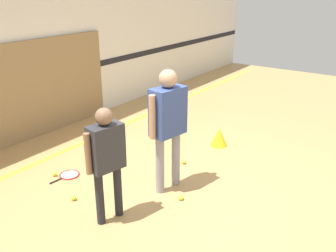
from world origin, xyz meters
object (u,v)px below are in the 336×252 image
Objects in this scene: person_instructor at (168,118)px; tennis_ball_near_instructor at (181,198)px; tennis_ball_stray_left at (74,198)px; person_student_left at (106,153)px; training_cone at (219,137)px; tennis_ball_by_spare_racket at (55,174)px; tennis_ball_stray_right at (184,162)px; racket_spare_on_floor at (69,175)px.

tennis_ball_near_instructor is (-0.16, -0.31, -0.97)m from person_instructor.
person_instructor reaches higher than tennis_ball_stray_left.
person_instructor is 1.57m from tennis_ball_stray_left.
person_student_left is 1.04m from tennis_ball_stray_left.
person_instructor is at bearing 63.10° from tennis_ball_near_instructor.
person_student_left reaches higher than training_cone.
tennis_ball_by_spare_racket is 1.00× the size of tennis_ball_stray_right.
person_student_left is (-0.97, 0.14, -0.16)m from person_instructor.
training_cone is (2.59, -0.04, -0.69)m from person_student_left.
tennis_ball_by_spare_racket and tennis_ball_stray_left have the same top height.
tennis_ball_stray_left is (-0.39, -0.56, 0.02)m from racket_spare_on_floor.
tennis_ball_stray_left is 1.76m from tennis_ball_stray_right.
person_student_left reaches higher than racket_spare_on_floor.
tennis_ball_stray_right is (1.67, 0.07, -0.81)m from person_student_left.
tennis_ball_by_spare_racket is at bearing 106.24° from tennis_ball_near_instructor.
person_student_left is at bearing 150.58° from tennis_ball_near_instructor.
tennis_ball_near_instructor is at bearing -166.87° from training_cone.
person_instructor reaches higher than tennis_ball_by_spare_racket.
person_student_left is at bearing -178.83° from person_instructor.
training_cone reaches higher than tennis_ball_near_instructor.
person_instructor is 1.22m from tennis_ball_stray_right.
tennis_ball_stray_right is (1.40, -1.29, 0.00)m from tennis_ball_by_spare_racket.
person_instructor is at bearing -39.59° from tennis_ball_stray_left.
person_instructor is 0.99m from person_student_left.
tennis_ball_near_instructor is (0.40, -1.66, 0.02)m from racket_spare_on_floor.
person_instructor is 1.03m from tennis_ball_near_instructor.
person_instructor is at bearing 116.53° from racket_spare_on_floor.
tennis_ball_near_instructor is at bearing 107.51° from racket_spare_on_floor.
tennis_ball_stray_right is (1.66, -0.58, 0.00)m from tennis_ball_stray_left.
tennis_ball_by_spare_racket is at bearing 137.29° from tennis_ball_stray_right.
person_instructor is 24.51× the size of tennis_ball_stray_right.
tennis_ball_near_instructor is 1.89m from tennis_ball_by_spare_racket.
person_instructor reaches higher than racket_spare_on_floor.
person_student_left is 1.23m from tennis_ball_near_instructor.
person_student_left reaches higher than tennis_ball_stray_right.
racket_spare_on_floor is 7.31× the size of tennis_ball_stray_right.
tennis_ball_near_instructor is at bearing -73.76° from tennis_ball_by_spare_racket.
tennis_ball_stray_left is 1.00× the size of tennis_ball_stray_right.
tennis_ball_stray_right is at bearing 25.93° from person_instructor.
tennis_ball_stray_right is at bearing 31.08° from tennis_ball_near_instructor.
person_student_left is 2.83× the size of racket_spare_on_floor.
racket_spare_on_floor is 1.58× the size of training_cone.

